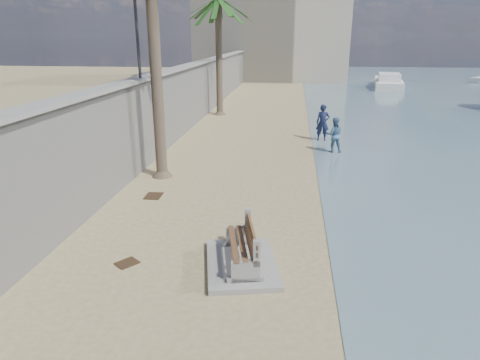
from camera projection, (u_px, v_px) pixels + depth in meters
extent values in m
cube|color=gray|center=(188.00, 98.00, 25.06)|extent=(0.45, 70.00, 3.50)
cube|color=gray|center=(186.00, 66.00, 24.49)|extent=(0.80, 70.00, 0.12)
cube|color=#B7AA93|center=(272.00, 21.00, 53.10)|extent=(18.00, 12.00, 14.00)
cube|color=gray|center=(242.00, 264.00, 10.13)|extent=(2.08, 2.66, 0.13)
cylinder|color=brown|center=(156.00, 70.00, 15.35)|extent=(0.42, 0.42, 8.06)
cylinder|color=brown|center=(219.00, 59.00, 28.52)|extent=(0.44, 0.44, 7.44)
cylinder|color=#2D2D33|center=(135.00, 10.00, 16.13)|extent=(0.12, 0.12, 5.00)
imported|color=#141B38|center=(323.00, 120.00, 22.00)|extent=(0.78, 0.54, 2.15)
imported|color=#456B8E|center=(334.00, 133.00, 19.84)|extent=(0.90, 0.70, 1.82)
cube|color=#382616|center=(153.00, 196.00, 14.57)|extent=(0.56, 0.69, 0.03)
cube|color=#382616|center=(127.00, 263.00, 10.26)|extent=(0.63, 0.64, 0.03)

